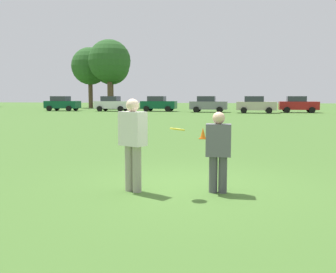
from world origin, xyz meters
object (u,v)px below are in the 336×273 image
object	(u,v)px
parked_car_near_left	(62,103)
parked_car_near_right	(256,105)
parked_car_center	(158,104)
parked_car_far_right	(298,104)
parked_car_mid_left	(112,104)
traffic_cone	(203,133)
player_thrower	(133,140)
parked_car_mid_right	(208,104)
player_defender	(218,148)
frisbee	(177,129)

from	to	relation	value
parked_car_near_left	parked_car_near_right	size ratio (longest dim) A/B	1.00
parked_car_center	parked_car_far_right	xyz separation A→B (m)	(16.02, -0.82, 0.00)
parked_car_far_right	parked_car_mid_left	bearing A→B (deg)	179.69
traffic_cone	parked_car_center	distance (m)	30.15
player_thrower	parked_car_near_right	size ratio (longest dim) A/B	0.42
traffic_cone	parked_car_center	size ratio (longest dim) A/B	0.11
traffic_cone	parked_car_mid_right	size ratio (longest dim) A/B	0.11
player_defender	player_thrower	bearing A→B (deg)	-173.04
parked_car_mid_left	parked_car_near_right	xyz separation A→B (m)	(16.93, -2.14, 0.00)
player_thrower	parked_car_mid_right	size ratio (longest dim) A/B	0.42
player_defender	parked_car_mid_left	world-z (taller)	parked_car_mid_left
player_thrower	parked_car_near_right	xyz separation A→B (m)	(3.76, 35.49, -0.07)
player_defender	frisbee	size ratio (longest dim) A/B	5.58
player_defender	parked_car_mid_right	world-z (taller)	parked_car_mid_right
player_thrower	parked_car_far_right	world-z (taller)	parked_car_far_right
frisbee	traffic_cone	distance (m)	9.56
traffic_cone	parked_car_near_right	xyz separation A→B (m)	(3.28, 26.20, 0.69)
parked_car_mid_left	parked_car_center	distance (m)	5.62
parked_car_center	parked_car_near_right	xyz separation A→B (m)	(11.35, -2.84, 0.00)
player_defender	parked_car_far_right	size ratio (longest dim) A/B	0.36
parked_car_mid_left	parked_car_near_left	bearing A→B (deg)	179.46
traffic_cone	parked_car_mid_right	xyz separation A→B (m)	(-1.95, 27.59, 0.69)
player_defender	parked_car_near_right	distance (m)	35.37
player_defender	parked_car_near_left	size ratio (longest dim) A/B	0.36
player_defender	frisbee	xyz separation A→B (m)	(-0.71, -0.40, 0.37)
parked_car_near_left	parked_car_near_right	xyz separation A→B (m)	(23.49, -2.20, 0.00)
player_thrower	parked_car_mid_left	xyz separation A→B (m)	(-13.17, 37.63, -0.07)
player_defender	parked_car_mid_left	bearing A→B (deg)	111.52
parked_car_far_right	player_thrower	bearing A→B (deg)	-102.65
player_thrower	parked_car_center	xyz separation A→B (m)	(-7.59, 38.33, -0.07)
parked_car_mid_right	player_defender	bearing A→B (deg)	-85.21
parked_car_center	parked_car_far_right	distance (m)	16.04
parked_car_center	parked_car_near_right	world-z (taller)	same
traffic_cone	parked_car_far_right	world-z (taller)	parked_car_far_right
traffic_cone	parked_car_near_left	world-z (taller)	parked_car_near_left
traffic_cone	parked_car_near_right	bearing A→B (deg)	82.86
frisbee	parked_car_center	world-z (taller)	parked_car_center
frisbee	parked_car_mid_right	distance (m)	37.16
frisbee	traffic_cone	world-z (taller)	frisbee
player_defender	traffic_cone	xyz separation A→B (m)	(-1.12, 9.10, -0.62)
parked_car_near_left	parked_car_near_right	world-z (taller)	same
parked_car_mid_right	parked_car_far_right	xyz separation A→B (m)	(9.90, 0.63, 0.00)
player_defender	frisbee	world-z (taller)	player_defender
parked_car_near_left	parked_car_center	world-z (taller)	same
frisbee	parked_car_mid_right	world-z (taller)	parked_car_mid_right
parked_car_mid_left	parked_car_far_right	bearing A→B (deg)	-0.31
frisbee	parked_car_near_right	bearing A→B (deg)	85.40
traffic_cone	parked_car_far_right	size ratio (longest dim) A/B	0.11
frisbee	parked_car_far_right	bearing A→B (deg)	78.70
frisbee	traffic_cone	bearing A→B (deg)	92.46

